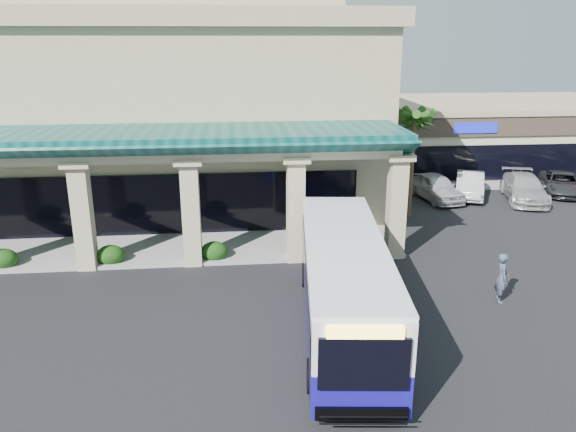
{
  "coord_description": "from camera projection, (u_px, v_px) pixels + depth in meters",
  "views": [
    {
      "loc": [
        -1.19,
        -18.0,
        9.5
      ],
      "look_at": [
        1.13,
        4.84,
        2.2
      ],
      "focal_mm": 35.0,
      "sensor_mm": 36.0,
      "label": 1
    }
  ],
  "objects": [
    {
      "name": "ground",
      "position": [
        270.0,
        316.0,
        20.06
      ],
      "size": [
        110.0,
        110.0,
        0.0
      ],
      "primitive_type": "plane",
      "color": "black"
    },
    {
      "name": "main_building",
      "position": [
        113.0,
        107.0,
        32.73
      ],
      "size": [
        30.8,
        14.8,
        11.35
      ],
      "primitive_type": null,
      "color": "tan",
      "rests_on": "ground"
    },
    {
      "name": "arcade",
      "position": [
        79.0,
        195.0,
        24.87
      ],
      "size": [
        30.0,
        6.2,
        5.7
      ],
      "primitive_type": null,
      "color": "#0B4341",
      "rests_on": "ground"
    },
    {
      "name": "strip_mall",
      "position": [
        478.0,
        132.0,
        43.81
      ],
      "size": [
        22.5,
        12.5,
        4.9
      ],
      "primitive_type": null,
      "color": "beige",
      "rests_on": "ground"
    },
    {
      "name": "palm_0",
      "position": [
        412.0,
        158.0,
        30.31
      ],
      "size": [
        2.4,
        2.4,
        6.6
      ],
      "primitive_type": null,
      "color": "#1B3C10",
      "rests_on": "ground"
    },
    {
      "name": "palm_1",
      "position": [
        412.0,
        154.0,
        33.37
      ],
      "size": [
        2.4,
        2.4,
        5.8
      ],
      "primitive_type": null,
      "color": "#1B3C10",
      "rests_on": "ground"
    },
    {
      "name": "broadleaf_tree",
      "position": [
        360.0,
        147.0,
        38.07
      ],
      "size": [
        2.6,
        2.6,
        4.81
      ],
      "primitive_type": null,
      "color": "#14360C",
      "rests_on": "ground"
    },
    {
      "name": "transit_bus",
      "position": [
        344.0,
        285.0,
        18.86
      ],
      "size": [
        3.83,
        11.53,
        3.16
      ],
      "primitive_type": null,
      "rotation": [
        0.0,
        0.0,
        -0.11
      ],
      "color": "#19119C",
      "rests_on": "ground"
    },
    {
      "name": "pedestrian",
      "position": [
        502.0,
        278.0,
        20.93
      ],
      "size": [
        0.61,
        0.79,
        1.92
      ],
      "primitive_type": "imported",
      "rotation": [
        0.0,
        0.0,
        1.34
      ],
      "color": "#3C445C",
      "rests_on": "ground"
    },
    {
      "name": "car_silver",
      "position": [
        436.0,
        187.0,
        34.3
      ],
      "size": [
        2.53,
        4.91,
        1.6
      ],
      "primitive_type": "imported",
      "rotation": [
        0.0,
        0.0,
        0.14
      ],
      "color": "silver",
      "rests_on": "ground"
    },
    {
      "name": "car_white",
      "position": [
        470.0,
        185.0,
        34.94
      ],
      "size": [
        3.27,
        4.88,
        1.52
      ],
      "primitive_type": "imported",
      "rotation": [
        0.0,
        0.0,
        -0.4
      ],
      "color": "silver",
      "rests_on": "ground"
    },
    {
      "name": "car_red",
      "position": [
        524.0,
        188.0,
        34.1
      ],
      "size": [
        3.57,
        5.77,
        1.56
      ],
      "primitive_type": "imported",
      "rotation": [
        0.0,
        0.0,
        -0.28
      ],
      "color": "#ADADAD",
      "rests_on": "ground"
    },
    {
      "name": "car_gray",
      "position": [
        561.0,
        183.0,
        35.68
      ],
      "size": [
        3.88,
        5.35,
        1.35
      ],
      "primitive_type": "imported",
      "rotation": [
        0.0,
        0.0,
        -0.38
      ],
      "color": "#2D2E32",
      "rests_on": "ground"
    }
  ]
}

